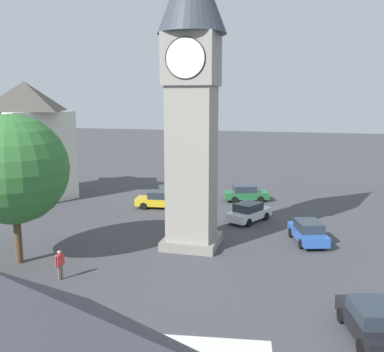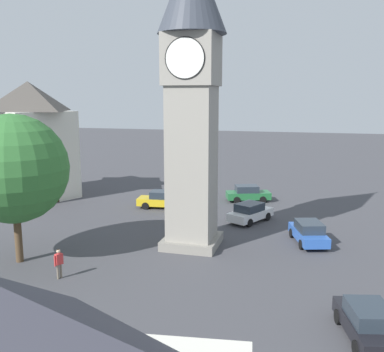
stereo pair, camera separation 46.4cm
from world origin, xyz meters
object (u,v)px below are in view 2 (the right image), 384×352
at_px(pedestrian, 59,261).
at_px(car_silver_kerb, 250,212).
at_px(car_white_side, 368,322).
at_px(car_black_far, 161,199).
at_px(clock_tower, 192,74).
at_px(car_blue_kerb, 248,193).
at_px(tree, 13,169).
at_px(building_shop_left, 31,139).
at_px(car_red_corner, 309,232).

bearing_deg(pedestrian, car_silver_kerb, 58.26).
height_order(car_white_side, pedestrian, pedestrian).
relative_size(car_silver_kerb, pedestrian, 2.62).
bearing_deg(car_black_far, car_white_side, -50.05).
xyz_separation_m(clock_tower, pedestrian, (-5.57, -7.11, -10.22)).
relative_size(car_blue_kerb, pedestrian, 2.63).
xyz_separation_m(car_silver_kerb, tree, (-12.24, -12.22, 4.91)).
bearing_deg(car_white_side, car_silver_kerb, 113.71).
relative_size(car_black_far, tree, 0.48).
height_order(car_silver_kerb, car_black_far, same).
xyz_separation_m(tree, building_shop_left, (-9.60, 15.22, 0.06)).
bearing_deg(car_white_side, tree, 169.17).
bearing_deg(clock_tower, car_white_side, -42.79).
xyz_separation_m(car_red_corner, car_black_far, (-12.81, 6.47, 0.00)).
bearing_deg(car_blue_kerb, car_red_corner, -62.67).
relative_size(clock_tower, tree, 2.17).
relative_size(clock_tower, car_silver_kerb, 4.34).
xyz_separation_m(car_red_corner, pedestrian, (-13.07, -9.66, 0.25)).
xyz_separation_m(car_blue_kerb, car_white_side, (8.15, -22.78, 0.00)).
relative_size(car_blue_kerb, car_silver_kerb, 1.00).
xyz_separation_m(car_silver_kerb, car_red_corner, (4.53, -4.14, 0.00)).
bearing_deg(car_red_corner, clock_tower, -161.23).
bearing_deg(car_blue_kerb, building_shop_left, -169.36).
bearing_deg(car_blue_kerb, clock_tower, -97.54).
height_order(car_red_corner, tree, tree).
relative_size(clock_tower, car_red_corner, 4.34).
relative_size(car_white_side, tree, 0.50).
bearing_deg(car_silver_kerb, car_black_far, 164.29).
bearing_deg(car_black_far, clock_tower, -59.47).
distance_m(car_silver_kerb, tree, 17.98).
xyz_separation_m(car_black_far, pedestrian, (-0.25, -16.13, 0.25)).
height_order(clock_tower, car_black_far, clock_tower).
xyz_separation_m(car_silver_kerb, car_white_side, (6.98, -15.90, 0.00)).
distance_m(car_red_corner, car_white_side, 12.01).
bearing_deg(car_red_corner, car_blue_kerb, 117.33).
xyz_separation_m(clock_tower, car_silver_kerb, (2.96, 6.69, -10.47)).
bearing_deg(car_silver_kerb, car_red_corner, -42.42).
xyz_separation_m(car_blue_kerb, car_red_corner, (5.70, -11.03, 0.00)).
bearing_deg(car_red_corner, car_black_far, 153.21).
bearing_deg(car_black_far, car_red_corner, -26.79).
bearing_deg(car_silver_kerb, pedestrian, -121.74).
distance_m(pedestrian, tree, 6.16).
bearing_deg(car_black_far, tree, -105.21).
relative_size(car_red_corner, pedestrian, 2.63).
relative_size(clock_tower, pedestrian, 11.40).
relative_size(car_red_corner, car_white_side, 1.01).
bearing_deg(building_shop_left, clock_tower, -27.18).
xyz_separation_m(clock_tower, car_blue_kerb, (1.80, 13.58, -10.47)).
distance_m(car_white_side, building_shop_left, 34.82).
bearing_deg(clock_tower, car_silver_kerb, 66.09).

